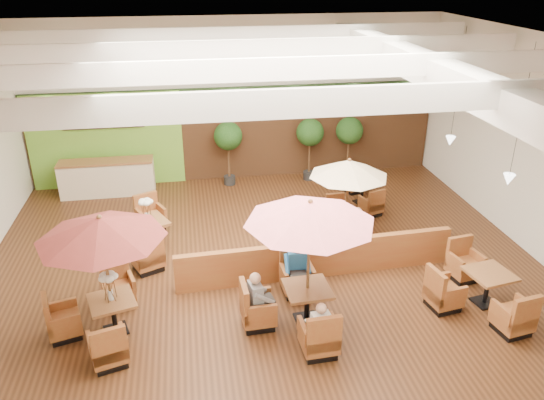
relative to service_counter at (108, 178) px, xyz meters
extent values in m
plane|color=#381E0F|center=(4.40, -5.10, -0.58)|extent=(14.00, 14.00, 0.00)
cube|color=silver|center=(4.40, 0.90, 2.17)|extent=(14.00, 0.04, 5.50)
cube|color=silver|center=(4.40, -11.10, 2.17)|extent=(14.00, 0.04, 5.50)
cube|color=silver|center=(11.40, -5.10, 2.17)|extent=(0.04, 12.00, 5.50)
cube|color=white|center=(4.40, -5.10, 4.92)|extent=(14.00, 12.00, 0.04)
cube|color=brown|center=(4.40, 0.84, 1.02)|extent=(13.90, 0.10, 3.20)
cube|color=#1E3819|center=(4.40, 0.83, 2.47)|extent=(13.90, 0.12, 0.35)
cube|color=#6AA831|center=(0.00, 0.78, 1.02)|extent=(5.00, 0.08, 3.20)
cube|color=black|center=(0.00, 0.70, 1.82)|extent=(2.60, 0.08, 0.70)
cube|color=white|center=(7.90, -5.10, 4.37)|extent=(0.60, 11.00, 0.60)
cube|color=white|center=(4.40, -9.10, 4.57)|extent=(13.60, 0.12, 0.45)
cube|color=white|center=(4.40, -6.40, 4.57)|extent=(13.60, 0.12, 0.45)
cube|color=white|center=(4.40, -3.80, 4.57)|extent=(13.60, 0.12, 0.45)
cube|color=white|center=(4.40, -1.10, 4.57)|extent=(13.60, 0.12, 0.45)
cylinder|color=black|center=(10.20, -6.10, 3.32)|extent=(0.01, 0.01, 3.20)
cone|color=white|center=(10.20, -6.10, 1.72)|extent=(0.28, 0.28, 0.28)
cylinder|color=black|center=(10.20, -3.10, 3.32)|extent=(0.01, 0.01, 3.20)
cone|color=white|center=(10.20, -3.10, 1.72)|extent=(0.28, 0.28, 0.28)
sphere|color=#FFEAC6|center=(-1.60, 0.60, 2.47)|extent=(0.14, 0.14, 0.14)
sphere|color=#FFEAC6|center=(0.40, 0.60, 2.47)|extent=(0.14, 0.14, 0.14)
sphere|color=#FFEAC6|center=(2.40, 0.60, 2.47)|extent=(0.14, 0.14, 0.14)
sphere|color=#FFEAC6|center=(4.40, 0.60, 2.47)|extent=(0.14, 0.14, 0.14)
sphere|color=#FFEAC6|center=(6.40, 0.60, 2.47)|extent=(0.14, 0.14, 0.14)
sphere|color=#FFEAC6|center=(8.40, 0.60, 2.47)|extent=(0.14, 0.14, 0.14)
sphere|color=#FFEAC6|center=(10.40, 0.60, 2.47)|extent=(0.14, 0.14, 0.14)
cube|color=beige|center=(0.00, 0.00, -0.03)|extent=(3.00, 0.70, 1.10)
cube|color=brown|center=(0.00, 0.00, 0.57)|extent=(3.00, 0.75, 0.06)
cube|color=brown|center=(5.59, -5.97, -0.11)|extent=(6.89, 0.50, 0.95)
cube|color=brown|center=(0.92, -7.35, 0.17)|extent=(1.10, 1.10, 0.06)
cylinder|color=black|center=(0.92, -7.35, -0.20)|extent=(0.10, 0.10, 0.69)
cube|color=black|center=(0.92, -7.35, -0.56)|extent=(0.58, 0.58, 0.04)
cube|color=brown|center=(0.92, -8.34, -0.27)|extent=(0.80, 0.80, 0.34)
cube|color=brown|center=(0.84, -8.61, 0.05)|extent=(0.65, 0.28, 0.73)
cube|color=brown|center=(0.63, -8.43, -0.06)|extent=(0.24, 0.58, 0.29)
cube|color=brown|center=(1.21, -8.26, -0.06)|extent=(0.24, 0.58, 0.29)
cube|color=black|center=(0.92, -8.34, -0.51)|extent=(0.71, 0.71, 0.15)
cube|color=brown|center=(0.92, -6.35, -0.27)|extent=(0.80, 0.80, 0.34)
cube|color=brown|center=(0.99, -6.09, 0.05)|extent=(0.65, 0.28, 0.73)
cube|color=brown|center=(1.21, -6.27, -0.06)|extent=(0.24, 0.58, 0.29)
cube|color=brown|center=(0.63, -6.44, -0.06)|extent=(0.24, 0.58, 0.29)
cube|color=black|center=(0.92, -6.35, -0.51)|extent=(0.71, 0.71, 0.15)
cube|color=brown|center=(-0.08, -7.35, -0.27)|extent=(0.80, 0.80, 0.34)
cube|color=brown|center=(0.18, -7.42, 0.05)|extent=(0.28, 0.65, 0.73)
cube|color=brown|center=(-0.16, -7.06, -0.06)|extent=(0.58, 0.24, 0.29)
cube|color=brown|center=(0.01, -7.64, -0.06)|extent=(0.58, 0.24, 0.29)
cube|color=black|center=(-0.08, -7.35, -0.51)|extent=(0.71, 0.71, 0.15)
cylinder|color=brown|center=(0.92, -7.35, 0.73)|extent=(0.06, 0.06, 2.62)
cone|color=#5C1F1B|center=(0.92, -7.35, 1.86)|extent=(2.51, 2.51, 0.45)
sphere|color=brown|center=(0.92, -7.35, 2.09)|extent=(0.10, 0.10, 0.10)
cylinder|color=silver|center=(0.92, -7.35, 0.31)|extent=(0.10, 0.10, 0.22)
cube|color=brown|center=(4.95, -7.65, 0.22)|extent=(0.99, 0.99, 0.07)
cylinder|color=black|center=(4.95, -7.65, -0.17)|extent=(0.11, 0.11, 0.73)
cube|color=black|center=(4.95, -7.65, -0.56)|extent=(0.52, 0.52, 0.04)
cube|color=brown|center=(4.95, -8.71, -0.25)|extent=(0.72, 0.72, 0.35)
cube|color=brown|center=(4.93, -8.99, 0.08)|extent=(0.69, 0.14, 0.78)
cube|color=brown|center=(4.63, -8.72, -0.03)|extent=(0.12, 0.61, 0.31)
cube|color=brown|center=(5.27, -8.69, -0.03)|extent=(0.12, 0.61, 0.31)
cube|color=black|center=(4.95, -8.71, -0.51)|extent=(0.64, 0.64, 0.16)
cube|color=brown|center=(4.95, -6.60, -0.25)|extent=(0.72, 0.72, 0.35)
cube|color=brown|center=(4.96, -6.31, 0.08)|extent=(0.69, 0.14, 0.78)
cube|color=brown|center=(5.27, -6.58, -0.03)|extent=(0.12, 0.61, 0.31)
cube|color=brown|center=(4.63, -6.61, -0.03)|extent=(0.12, 0.61, 0.31)
cube|color=black|center=(4.95, -6.60, -0.51)|extent=(0.64, 0.64, 0.16)
cube|color=brown|center=(3.89, -7.65, -0.25)|extent=(0.72, 0.72, 0.35)
cube|color=brown|center=(4.18, -7.66, 0.08)|extent=(0.14, 0.69, 0.78)
cube|color=brown|center=(3.88, -7.33, -0.03)|extent=(0.61, 0.12, 0.31)
cube|color=brown|center=(3.91, -7.97, -0.03)|extent=(0.61, 0.12, 0.31)
cube|color=black|center=(3.89, -7.65, -0.51)|extent=(0.64, 0.64, 0.16)
cylinder|color=brown|center=(4.95, -7.65, 0.80)|extent=(0.06, 0.06, 2.77)
cone|color=#D1656F|center=(4.95, -7.65, 2.01)|extent=(2.66, 2.66, 0.45)
sphere|color=brown|center=(4.95, -7.65, 2.24)|extent=(0.10, 0.10, 0.10)
cube|color=brown|center=(6.86, -4.12, 0.06)|extent=(0.80, 0.80, 0.05)
cylinder|color=black|center=(6.86, -4.12, -0.25)|extent=(0.09, 0.09, 0.59)
cube|color=black|center=(6.86, -4.12, -0.57)|extent=(0.42, 0.42, 0.04)
cube|color=brown|center=(6.86, -4.97, -0.31)|extent=(0.58, 0.58, 0.29)
cube|color=brown|center=(6.84, -5.20, -0.05)|extent=(0.56, 0.12, 0.63)
cube|color=brown|center=(6.60, -4.98, -0.14)|extent=(0.10, 0.49, 0.25)
cube|color=brown|center=(7.11, -4.95, -0.14)|extent=(0.10, 0.49, 0.25)
cube|color=black|center=(6.86, -4.97, -0.52)|extent=(0.52, 0.52, 0.13)
cube|color=brown|center=(6.86, -3.27, -0.31)|extent=(0.58, 0.58, 0.29)
cube|color=brown|center=(6.87, -3.04, -0.05)|extent=(0.56, 0.12, 0.63)
cube|color=brown|center=(7.11, -3.26, -0.14)|extent=(0.10, 0.49, 0.25)
cube|color=brown|center=(6.60, -3.28, -0.14)|extent=(0.10, 0.49, 0.25)
cube|color=black|center=(6.86, -3.27, -0.52)|extent=(0.52, 0.52, 0.13)
cube|color=brown|center=(6.01, -4.12, -0.31)|extent=(0.58, 0.58, 0.29)
cube|color=brown|center=(6.24, -4.13, -0.05)|extent=(0.12, 0.56, 0.63)
cube|color=brown|center=(5.99, -3.86, -0.14)|extent=(0.49, 0.10, 0.25)
cube|color=brown|center=(6.02, -4.38, -0.14)|extent=(0.49, 0.10, 0.25)
cube|color=black|center=(6.01, -4.12, -0.52)|extent=(0.52, 0.52, 0.13)
cylinder|color=brown|center=(6.86, -4.12, 0.53)|extent=(0.06, 0.06, 2.23)
cone|color=beige|center=(6.86, -4.12, 1.47)|extent=(2.15, 2.15, 0.45)
sphere|color=brown|center=(6.86, -4.12, 1.70)|extent=(0.10, 0.10, 0.10)
cube|color=brown|center=(1.49, -3.93, 0.22)|extent=(1.26, 1.26, 0.07)
cylinder|color=black|center=(1.49, -3.93, -0.17)|extent=(0.11, 0.11, 0.74)
cube|color=black|center=(1.49, -3.93, -0.56)|extent=(0.67, 0.67, 0.04)
cube|color=brown|center=(1.49, -4.99, -0.25)|extent=(0.92, 0.92, 0.36)
cube|color=brown|center=(1.37, -5.26, 0.09)|extent=(0.68, 0.39, 0.78)
cube|color=brown|center=(1.19, -5.13, -0.03)|extent=(0.34, 0.59, 0.31)
cube|color=brown|center=(1.78, -4.86, -0.03)|extent=(0.34, 0.59, 0.31)
cube|color=black|center=(1.49, -4.99, -0.50)|extent=(0.81, 0.81, 0.16)
cube|color=brown|center=(1.49, -2.87, -0.25)|extent=(0.92, 0.92, 0.36)
cube|color=brown|center=(1.61, -2.61, 0.09)|extent=(0.68, 0.39, 0.78)
cube|color=brown|center=(1.78, -2.74, -0.03)|extent=(0.34, 0.59, 0.31)
cube|color=brown|center=(1.19, -3.01, -0.03)|extent=(0.34, 0.59, 0.31)
cube|color=black|center=(1.49, -2.87, -0.50)|extent=(0.81, 0.81, 0.16)
cylinder|color=silver|center=(1.49, -3.93, 0.36)|extent=(0.10, 0.10, 0.22)
cube|color=brown|center=(9.07, -7.71, 0.19)|extent=(1.06, 1.06, 0.06)
cylinder|color=black|center=(9.07, -7.71, -0.18)|extent=(0.11, 0.11, 0.71)
cube|color=black|center=(9.07, -7.71, -0.56)|extent=(0.56, 0.56, 0.04)
cube|color=brown|center=(9.07, -8.73, -0.26)|extent=(0.77, 0.77, 0.35)
cube|color=brown|center=(9.02, -9.01, 0.06)|extent=(0.68, 0.22, 0.75)
cube|color=brown|center=(8.76, -8.79, -0.04)|extent=(0.18, 0.60, 0.30)
cube|color=brown|center=(9.38, -8.68, -0.04)|extent=(0.18, 0.60, 0.30)
cube|color=black|center=(9.07, -8.73, -0.51)|extent=(0.68, 0.68, 0.15)
cube|color=brown|center=(9.07, -6.69, -0.26)|extent=(0.77, 0.77, 0.35)
cube|color=brown|center=(9.12, -6.41, 0.06)|extent=(0.68, 0.22, 0.75)
cube|color=brown|center=(9.38, -6.63, -0.04)|extent=(0.18, 0.60, 0.30)
cube|color=brown|center=(8.76, -6.74, -0.04)|extent=(0.18, 0.60, 0.30)
cube|color=black|center=(9.07, -6.69, -0.51)|extent=(0.68, 0.68, 0.15)
cube|color=brown|center=(8.04, -7.71, -0.26)|extent=(0.77, 0.77, 0.35)
cube|color=brown|center=(8.32, -7.76, 0.06)|extent=(0.22, 0.68, 0.75)
cube|color=brown|center=(7.99, -7.40, -0.04)|extent=(0.60, 0.18, 0.30)
cube|color=brown|center=(8.10, -8.02, -0.04)|extent=(0.60, 0.18, 0.30)
cube|color=black|center=(8.04, -7.71, -0.51)|extent=(0.68, 0.68, 0.15)
cube|color=brown|center=(8.04, -2.02, 0.08)|extent=(0.99, 0.99, 0.06)
cylinder|color=black|center=(8.04, -2.02, -0.24)|extent=(0.09, 0.09, 0.61)
cube|color=black|center=(8.04, -2.02, -0.56)|extent=(0.53, 0.53, 0.04)
cube|color=brown|center=(8.04, -2.90, -0.31)|extent=(0.72, 0.72, 0.30)
cube|color=brown|center=(7.96, -3.12, -0.03)|extent=(0.57, 0.27, 0.65)
cube|color=brown|center=(7.78, -2.98, -0.12)|extent=(0.23, 0.51, 0.26)
cube|color=brown|center=(8.29, -2.81, -0.12)|extent=(0.23, 0.51, 0.26)
cube|color=black|center=(8.04, -2.90, -0.52)|extent=(0.64, 0.64, 0.13)
cube|color=brown|center=(8.04, -1.14, -0.31)|extent=(0.72, 0.72, 0.30)
cube|color=brown|center=(8.11, -0.91, -0.03)|extent=(0.57, 0.27, 0.65)
cube|color=brown|center=(8.29, -1.06, -0.12)|extent=(0.23, 0.51, 0.26)
cube|color=brown|center=(7.78, -1.22, -0.12)|extent=(0.23, 0.51, 0.26)
cube|color=black|center=(8.04, -1.14, -0.52)|extent=(0.64, 0.64, 0.13)
cylinder|color=black|center=(4.02, 0.20, -0.43)|extent=(0.40, 0.40, 0.30)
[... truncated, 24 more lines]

